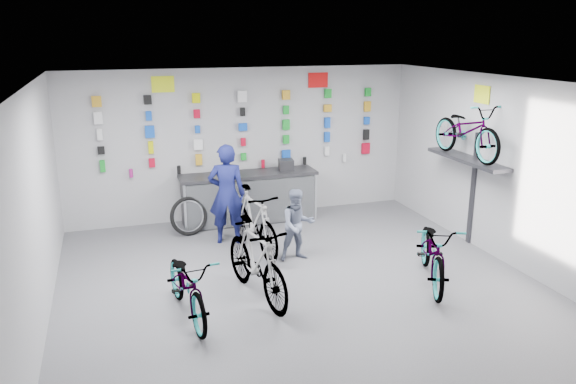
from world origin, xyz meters
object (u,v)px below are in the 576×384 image
object	(u,v)px
counter	(249,198)
clerk	(227,194)
bike_center	(256,261)
bike_service	(254,221)
bike_left	(187,285)
bike_right	(433,251)
customer	(298,225)

from	to	relation	value
counter	clerk	distance (m)	1.25
bike_center	counter	bearing A→B (deg)	67.35
bike_service	clerk	bearing A→B (deg)	110.33
bike_left	bike_service	world-z (taller)	bike_service
bike_left	bike_center	bearing A→B (deg)	7.57
bike_left	bike_right	xyz separation A→B (m)	(3.66, -0.06, 0.05)
bike_center	bike_right	xyz separation A→B (m)	(2.65, -0.31, -0.07)
bike_service	customer	bearing A→B (deg)	-52.31
bike_center	bike_service	bearing A→B (deg)	66.13
bike_right	bike_service	bearing A→B (deg)	161.23
bike_left	bike_right	bearing A→B (deg)	-7.45
counter	bike_service	distance (m)	1.61
bike_right	customer	bearing A→B (deg)	161.56
bike_left	bike_center	distance (m)	1.04
counter	bike_center	world-z (taller)	bike_center
customer	clerk	bearing A→B (deg)	128.75
counter	customer	size ratio (longest dim) A/B	2.23
clerk	bike_right	bearing A→B (deg)	149.53
bike_center	clerk	bearing A→B (deg)	77.77
bike_right	bike_center	bearing A→B (deg)	-163.31
bike_center	bike_right	world-z (taller)	bike_center
customer	bike_right	bearing A→B (deg)	-42.14
bike_center	customer	distance (m)	1.54
bike_left	customer	distance (m)	2.47
counter	bike_service	xyz separation A→B (m)	(-0.31, -1.58, 0.07)
counter	bike_service	world-z (taller)	bike_service
counter	bike_left	bearing A→B (deg)	-115.97
bike_center	customer	xyz separation A→B (m)	(1.01, 1.16, 0.03)
bike_left	bike_center	xyz separation A→B (m)	(1.01, 0.25, 0.11)
counter	customer	xyz separation A→B (m)	(0.29, -2.13, 0.12)
counter	bike_service	bearing A→B (deg)	-101.00
bike_left	clerk	size ratio (longest dim) A/B	0.97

